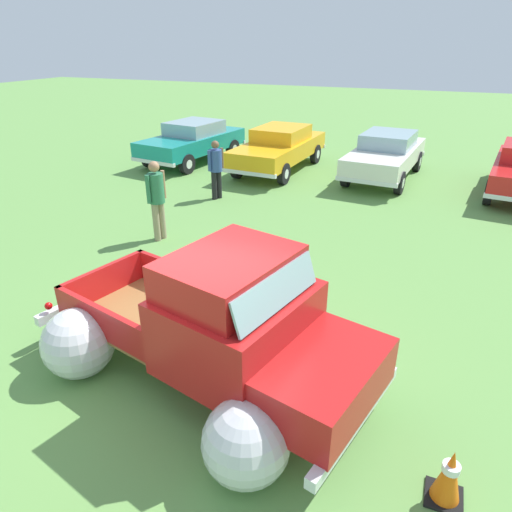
% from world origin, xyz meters
% --- Properties ---
extents(ground_plane, '(80.00, 80.00, 0.00)m').
position_xyz_m(ground_plane, '(0.00, 0.00, 0.00)').
color(ground_plane, '#609347').
extents(vintage_pickup_truck, '(4.94, 3.59, 1.96)m').
position_xyz_m(vintage_pickup_truck, '(0.38, -0.09, 0.76)').
color(vintage_pickup_truck, black).
rests_on(vintage_pickup_truck, ground).
extents(show_car_0, '(2.46, 4.55, 1.43)m').
position_xyz_m(show_car_0, '(-5.86, 10.27, 0.78)').
color(show_car_0, black).
rests_on(show_car_0, ground).
extents(show_car_1, '(2.09, 4.76, 1.43)m').
position_xyz_m(show_car_1, '(-2.59, 10.39, 0.78)').
color(show_car_1, black).
rests_on(show_car_1, ground).
extents(show_car_2, '(2.17, 4.63, 1.43)m').
position_xyz_m(show_car_2, '(0.89, 10.70, 0.78)').
color(show_car_2, black).
rests_on(show_car_2, ground).
extents(spectator_0, '(0.41, 0.54, 1.77)m').
position_xyz_m(spectator_0, '(-3.04, 3.70, 1.02)').
color(spectator_0, gray).
rests_on(spectator_0, ground).
extents(spectator_1, '(0.45, 0.52, 1.62)m').
position_xyz_m(spectator_1, '(-3.16, 6.79, 0.92)').
color(spectator_1, black).
rests_on(spectator_1, ground).
extents(lane_cone_0, '(0.36, 0.36, 0.63)m').
position_xyz_m(lane_cone_0, '(3.12, -0.77, 0.31)').
color(lane_cone_0, black).
rests_on(lane_cone_0, ground).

